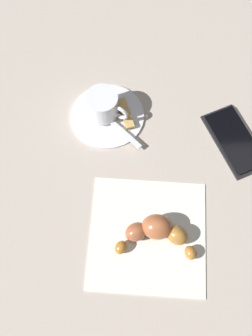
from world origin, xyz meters
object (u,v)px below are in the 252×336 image
(saucer, at_px, (107,115))
(cell_phone, at_px, (234,140))
(napkin, at_px, (147,235))
(sugar_packet, at_px, (125,113))
(croissant, at_px, (156,232))
(espresso_cup, at_px, (103,105))
(teaspoon, at_px, (105,116))

(saucer, bearing_deg, cell_phone, -106.27)
(napkin, bearing_deg, sugar_packet, 5.75)
(napkin, height_order, croissant, croissant)
(saucer, bearing_deg, espresso_cup, 61.07)
(teaspoon, bearing_deg, espresso_cup, 13.33)
(saucer, bearing_deg, napkin, -166.05)
(sugar_packet, relative_size, cell_phone, 0.42)
(sugar_packet, xyz_separation_m, napkin, (-0.23, -0.02, -0.01))
(espresso_cup, distance_m, teaspoon, 0.02)
(croissant, bearing_deg, saucer, 17.08)
(napkin, bearing_deg, espresso_cup, 15.24)
(teaspoon, bearing_deg, sugar_packet, -86.23)
(croissant, height_order, cell_phone, croissant)
(sugar_packet, height_order, napkin, sugar_packet)
(saucer, bearing_deg, sugar_packet, -94.73)
(espresso_cup, bearing_deg, croissant, -161.72)
(saucer, distance_m, napkin, 0.24)
(napkin, xyz_separation_m, croissant, (-0.00, -0.01, 0.02))
(saucer, height_order, cell_phone, cell_phone)
(saucer, height_order, teaspoon, teaspoon)
(espresso_cup, height_order, cell_phone, espresso_cup)
(sugar_packet, bearing_deg, cell_phone, -121.10)
(teaspoon, xyz_separation_m, sugar_packet, (0.00, -0.04, 0.00))
(saucer, xyz_separation_m, napkin, (-0.23, -0.06, -0.00))
(espresso_cup, bearing_deg, saucer, -118.93)
(espresso_cup, bearing_deg, teaspoon, -166.67)
(teaspoon, relative_size, napkin, 0.58)
(cell_phone, bearing_deg, espresso_cup, 73.35)
(teaspoon, height_order, cell_phone, teaspoon)
(saucer, distance_m, teaspoon, 0.01)
(saucer, relative_size, espresso_cup, 1.81)
(saucer, height_order, croissant, croissant)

